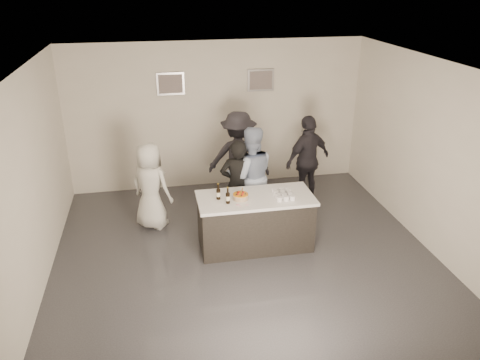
{
  "coord_description": "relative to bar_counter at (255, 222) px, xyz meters",
  "views": [
    {
      "loc": [
        -1.29,
        -6.18,
        4.15
      ],
      "look_at": [
        0.0,
        0.5,
        1.15
      ],
      "focal_mm": 35.0,
      "sensor_mm": 36.0,
      "label": 1
    }
  ],
  "objects": [
    {
      "name": "wall_front",
      "position": [
        -0.22,
        -3.36,
        1.05
      ],
      "size": [
        6.0,
        0.04,
        3.0
      ],
      "primitive_type": "cube",
      "color": "silver",
      "rests_on": "ground"
    },
    {
      "name": "candles",
      "position": [
        -0.29,
        -0.26,
        0.45
      ],
      "size": [
        0.24,
        0.08,
        0.01
      ],
      "primitive_type": "cube",
      "color": "pink",
      "rests_on": "bar_counter"
    },
    {
      "name": "floor",
      "position": [
        -0.22,
        -0.36,
        -0.45
      ],
      "size": [
        6.0,
        6.0,
        0.0
      ],
      "primitive_type": "plane",
      "color": "#3D3D42",
      "rests_on": "ground"
    },
    {
      "name": "beer_bottle_a",
      "position": [
        -0.59,
        0.03,
        0.58
      ],
      "size": [
        0.07,
        0.07,
        0.26
      ],
      "primitive_type": "cylinder",
      "color": "black",
      "rests_on": "bar_counter"
    },
    {
      "name": "cake",
      "position": [
        -0.25,
        -0.04,
        0.49
      ],
      "size": [
        0.24,
        0.24,
        0.08
      ],
      "primitive_type": "cylinder",
      "color": "orange",
      "rests_on": "bar_counter"
    },
    {
      "name": "person_main_black",
      "position": [
        -0.17,
        0.72,
        0.36
      ],
      "size": [
        0.61,
        0.42,
        1.62
      ],
      "primitive_type": "imported",
      "rotation": [
        0.0,
        0.0,
        3.09
      ],
      "color": "black",
      "rests_on": "ground"
    },
    {
      "name": "bar_counter",
      "position": [
        0.0,
        0.0,
        0.0
      ],
      "size": [
        1.86,
        0.86,
        0.9
      ],
      "primitive_type": "cube",
      "color": "white",
      "rests_on": "ground"
    },
    {
      "name": "person_guest_back",
      "position": [
        0.05,
        1.7,
        0.46
      ],
      "size": [
        1.33,
        1.01,
        1.83
      ],
      "primitive_type": "imported",
      "rotation": [
        0.0,
        0.0,
        2.83
      ],
      "color": "#2B2931",
      "rests_on": "ground"
    },
    {
      "name": "picture_left",
      "position": [
        -1.12,
        2.61,
        1.75
      ],
      "size": [
        0.54,
        0.04,
        0.44
      ],
      "primitive_type": "cube",
      "color": "#B2B2B7",
      "rests_on": "wall_back"
    },
    {
      "name": "person_main_blue",
      "position": [
        0.1,
        0.85,
        0.45
      ],
      "size": [
        0.88,
        0.69,
        1.79
      ],
      "primitive_type": "imported",
      "rotation": [
        0.0,
        0.0,
        3.13
      ],
      "color": "#9DAECD",
      "rests_on": "ground"
    },
    {
      "name": "wall_left",
      "position": [
        -3.22,
        -0.36,
        1.05
      ],
      "size": [
        0.04,
        6.0,
        3.0
      ],
      "primitive_type": "cube",
      "color": "silver",
      "rests_on": "ground"
    },
    {
      "name": "tumbler_cluster",
      "position": [
        0.44,
        -0.07,
        0.49
      ],
      "size": [
        0.3,
        0.4,
        0.08
      ],
      "primitive_type": "cube",
      "color": "orange",
      "rests_on": "bar_counter"
    },
    {
      "name": "beer_bottle_b",
      "position": [
        -0.47,
        -0.14,
        0.58
      ],
      "size": [
        0.07,
        0.07,
        0.26
      ],
      "primitive_type": "cylinder",
      "color": "black",
      "rests_on": "bar_counter"
    },
    {
      "name": "wall_right",
      "position": [
        2.78,
        -0.36,
        1.05
      ],
      "size": [
        0.04,
        6.0,
        3.0
      ],
      "primitive_type": "cube",
      "color": "silver",
      "rests_on": "ground"
    },
    {
      "name": "person_guest_left",
      "position": [
        -1.64,
        1.0,
        0.33
      ],
      "size": [
        0.91,
        0.85,
        1.56
      ],
      "primitive_type": "imported",
      "rotation": [
        0.0,
        0.0,
        2.51
      ],
      "color": "silver",
      "rests_on": "ground"
    },
    {
      "name": "picture_right",
      "position": [
        0.68,
        2.61,
        1.75
      ],
      "size": [
        0.54,
        0.04,
        0.44
      ],
      "primitive_type": "cube",
      "color": "#B2B2B7",
      "rests_on": "wall_back"
    },
    {
      "name": "person_guest_right",
      "position": [
        1.35,
        1.44,
        0.43
      ],
      "size": [
        1.12,
        0.81,
        1.76
      ],
      "primitive_type": "imported",
      "rotation": [
        0.0,
        0.0,
        3.56
      ],
      "color": "#29272E",
      "rests_on": "ground"
    },
    {
      "name": "wall_back",
      "position": [
        -0.22,
        2.64,
        1.05
      ],
      "size": [
        6.0,
        0.04,
        3.0
      ],
      "primitive_type": "cube",
      "color": "silver",
      "rests_on": "ground"
    },
    {
      "name": "ceiling",
      "position": [
        -0.22,
        -0.36,
        2.55
      ],
      "size": [
        6.0,
        6.0,
        0.0
      ],
      "primitive_type": "plane",
      "rotation": [
        3.14,
        0.0,
        0.0
      ],
      "color": "white"
    }
  ]
}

